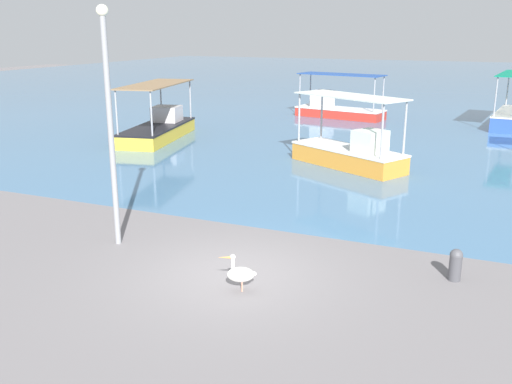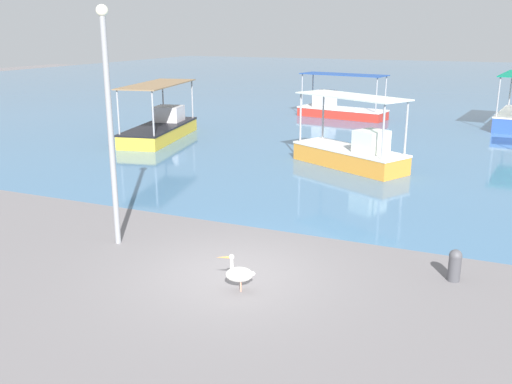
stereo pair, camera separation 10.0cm
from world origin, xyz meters
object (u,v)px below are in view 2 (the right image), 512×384
object	(u,v)px
pelican	(239,274)
lamp_post	(109,115)
fishing_boat_outer	(339,108)
mooring_bollard	(455,264)
fishing_boat_far_left	(352,152)
fishing_boat_near_left	(161,127)

from	to	relation	value
pelican	lamp_post	distance (m)	5.05
fishing_boat_outer	mooring_bollard	distance (m)	23.59
fishing_boat_far_left	fishing_boat_outer	size ratio (longest dim) A/B	0.89
fishing_boat_near_left	mooring_bollard	xyz separation A→B (m)	(14.85, -11.58, -0.21)
fishing_boat_near_left	pelican	world-z (taller)	fishing_boat_near_left
fishing_boat_near_left	pelican	bearing A→B (deg)	-52.00
mooring_bollard	fishing_boat_far_left	bearing A→B (deg)	116.57
fishing_boat_outer	fishing_boat_far_left	bearing A→B (deg)	-72.21
fishing_boat_near_left	lamp_post	bearing A→B (deg)	-61.48
lamp_post	mooring_bollard	distance (m)	8.54
fishing_boat_near_left	lamp_post	xyz separation A→B (m)	(6.87, -12.63, 2.64)
fishing_boat_far_left	fishing_boat_outer	distance (m)	13.19
fishing_boat_far_left	fishing_boat_near_left	xyz separation A→B (m)	(-10.17, 2.22, -0.04)
fishing_boat_near_left	lamp_post	distance (m)	14.62
fishing_boat_outer	lamp_post	distance (m)	23.13
lamp_post	pelican	bearing A→B (deg)	-17.30
fishing_boat_far_left	mooring_bollard	distance (m)	10.47
fishing_boat_outer	pelican	xyz separation A→B (m)	(4.70, -24.21, -0.22)
fishing_boat_far_left	fishing_boat_outer	world-z (taller)	fishing_boat_far_left
fishing_boat_near_left	mooring_bollard	bearing A→B (deg)	-37.95
fishing_boat_outer	fishing_boat_near_left	xyz separation A→B (m)	(-6.14, -10.34, -0.01)
fishing_boat_near_left	lamp_post	size ratio (longest dim) A/B	1.09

